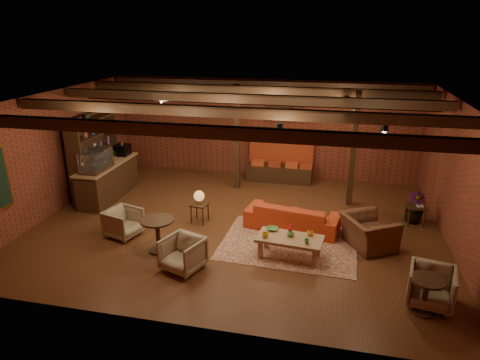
% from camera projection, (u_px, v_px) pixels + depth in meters
% --- Properties ---
extents(floor, '(10.00, 10.00, 0.00)m').
position_uv_depth(floor, '(237.00, 225.00, 10.92)').
color(floor, '#37210D').
rests_on(floor, ground).
extents(ceiling, '(10.00, 8.00, 0.02)m').
position_uv_depth(ceiling, '(237.00, 99.00, 9.83)').
color(ceiling, black).
rests_on(ceiling, wall_back).
extents(wall_back, '(10.00, 0.02, 3.20)m').
position_uv_depth(wall_back, '(264.00, 129.00, 14.05)').
color(wall_back, brown).
rests_on(wall_back, ground).
extents(wall_front, '(10.00, 0.02, 3.20)m').
position_uv_depth(wall_front, '(180.00, 241.00, 6.70)').
color(wall_front, brown).
rests_on(wall_front, ground).
extents(wall_left, '(0.02, 8.00, 3.20)m').
position_uv_depth(wall_left, '(55.00, 153.00, 11.40)').
color(wall_left, brown).
rests_on(wall_left, ground).
extents(wall_right, '(0.02, 8.00, 3.20)m').
position_uv_depth(wall_right, '(459.00, 180.00, 9.35)').
color(wall_right, brown).
rests_on(wall_right, ground).
extents(ceiling_beams, '(9.80, 6.40, 0.22)m').
position_uv_depth(ceiling_beams, '(237.00, 104.00, 9.87)').
color(ceiling_beams, black).
rests_on(ceiling_beams, ceiling).
extents(ceiling_pipe, '(9.60, 0.12, 0.12)m').
position_uv_depth(ceiling_pipe, '(250.00, 103.00, 11.42)').
color(ceiling_pipe, black).
rests_on(ceiling_pipe, ceiling).
extents(post_left, '(0.16, 0.16, 3.20)m').
position_uv_depth(post_left, '(237.00, 138.00, 12.89)').
color(post_left, black).
rests_on(post_left, ground).
extents(post_right, '(0.16, 0.16, 3.20)m').
position_uv_depth(post_right, '(354.00, 150.00, 11.64)').
color(post_right, black).
rests_on(post_right, ground).
extents(service_counter, '(0.80, 2.50, 1.60)m').
position_uv_depth(service_counter, '(107.00, 172.00, 12.41)').
color(service_counter, black).
rests_on(service_counter, ground).
extents(plant_counter, '(0.35, 0.39, 0.30)m').
position_uv_depth(plant_counter, '(112.00, 156.00, 12.43)').
color(plant_counter, '#337F33').
rests_on(plant_counter, service_counter).
extents(shelving_hutch, '(0.52, 2.00, 2.40)m').
position_uv_depth(shelving_hutch, '(95.00, 156.00, 12.44)').
color(shelving_hutch, black).
rests_on(shelving_hutch, ground).
extents(banquette, '(2.10, 0.70, 1.00)m').
position_uv_depth(banquette, '(280.00, 166.00, 13.88)').
color(banquette, '#A8391C').
rests_on(banquette, ground).
extents(service_sign, '(0.86, 0.06, 0.30)m').
position_uv_depth(service_sign, '(280.00, 112.00, 12.84)').
color(service_sign, red).
rests_on(service_sign, ceiling).
extents(ceiling_spotlights, '(6.40, 4.40, 0.28)m').
position_uv_depth(ceiling_spotlights, '(237.00, 114.00, 9.95)').
color(ceiling_spotlights, black).
rests_on(ceiling_spotlights, ceiling).
extents(rug, '(3.18, 2.49, 0.01)m').
position_uv_depth(rug, '(289.00, 244.00, 9.95)').
color(rug, maroon).
rests_on(rug, floor).
extents(sofa, '(2.41, 1.27, 0.67)m').
position_uv_depth(sofa, '(292.00, 216.00, 10.60)').
color(sofa, '#B63619').
rests_on(sofa, floor).
extents(coffee_table, '(1.48, 0.84, 0.74)m').
position_uv_depth(coffee_table, '(289.00, 239.00, 9.24)').
color(coffee_table, '#AA794F').
rests_on(coffee_table, floor).
extents(side_table_lamp, '(0.46, 0.46, 0.85)m').
position_uv_depth(side_table_lamp, '(199.00, 198.00, 10.86)').
color(side_table_lamp, black).
rests_on(side_table_lamp, floor).
extents(round_table_left, '(0.74, 0.74, 0.78)m').
position_uv_depth(round_table_left, '(158.00, 230.00, 9.47)').
color(round_table_left, black).
rests_on(round_table_left, floor).
extents(armchair_a, '(0.86, 0.89, 0.75)m').
position_uv_depth(armchair_a, '(123.00, 221.00, 10.22)').
color(armchair_a, beige).
rests_on(armchair_a, floor).
extents(armchair_b, '(0.95, 0.92, 0.77)m').
position_uv_depth(armchair_b, '(183.00, 252.00, 8.80)').
color(armchair_b, beige).
rests_on(armchair_b, floor).
extents(armchair_right, '(1.20, 1.34, 0.98)m').
position_uv_depth(armchair_right, '(369.00, 227.00, 9.68)').
color(armchair_right, brown).
rests_on(armchair_right, floor).
extents(side_table_book, '(0.51, 0.51, 0.54)m').
position_uv_depth(side_table_book, '(416.00, 207.00, 10.78)').
color(side_table_book, black).
rests_on(side_table_book, floor).
extents(round_table_right, '(0.59, 0.59, 0.70)m').
position_uv_depth(round_table_right, '(426.00, 290.00, 7.40)').
color(round_table_right, black).
rests_on(round_table_right, floor).
extents(armchair_far, '(0.90, 0.86, 0.80)m').
position_uv_depth(armchair_far, '(431.00, 285.00, 7.67)').
color(armchair_far, beige).
rests_on(armchair_far, floor).
extents(plant_tall, '(1.48, 1.48, 2.45)m').
position_uv_depth(plant_tall, '(419.00, 178.00, 10.63)').
color(plant_tall, '#4C7F4C').
rests_on(plant_tall, floor).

